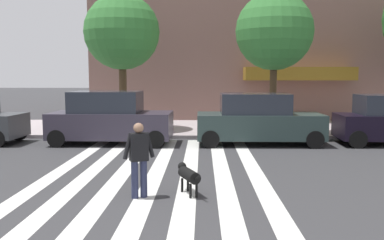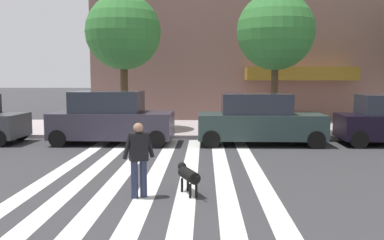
% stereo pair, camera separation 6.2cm
% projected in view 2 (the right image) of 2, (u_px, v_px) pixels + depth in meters
% --- Properties ---
extents(ground_plane, '(160.00, 160.00, 0.00)m').
position_uv_depth(ground_plane, '(113.00, 185.00, 10.02)').
color(ground_plane, '#353538').
extents(sidewalk_far, '(80.00, 6.00, 0.15)m').
position_uv_depth(sidewalk_far, '(160.00, 128.00, 20.31)').
color(sidewalk_far, '#AFA1A5').
rests_on(sidewalk_far, ground_plane).
extents(crosswalk_stripes, '(5.85, 14.12, 0.01)m').
position_uv_depth(crosswalk_stripes, '(150.00, 185.00, 9.99)').
color(crosswalk_stripes, silver).
rests_on(crosswalk_stripes, ground_plane).
extents(parked_car_behind_first, '(4.68, 2.13, 2.04)m').
position_uv_depth(parked_car_behind_first, '(111.00, 119.00, 16.01)').
color(parked_car_behind_first, '#332E3C').
rests_on(parked_car_behind_first, ground_plane).
extents(parked_car_third_in_line, '(4.76, 1.99, 1.97)m').
position_uv_depth(parked_car_third_in_line, '(259.00, 120.00, 15.83)').
color(parked_car_third_in_line, '#293A38').
rests_on(parked_car_third_in_line, ground_plane).
extents(street_tree_nearest, '(3.45, 3.45, 6.21)m').
position_uv_depth(street_tree_nearest, '(123.00, 33.00, 18.86)').
color(street_tree_nearest, '#4C3823').
rests_on(street_tree_nearest, sidewalk_far).
extents(street_tree_middle, '(3.30, 3.30, 6.02)m').
position_uv_depth(street_tree_middle, '(276.00, 32.00, 17.52)').
color(street_tree_middle, '#4C3823').
rests_on(street_tree_middle, sidewalk_far).
extents(pedestrian_dog_walker, '(0.68, 0.37, 1.64)m').
position_uv_depth(pedestrian_dog_walker, '(139.00, 156.00, 8.89)').
color(pedestrian_dog_walker, '#282D4C').
rests_on(pedestrian_dog_walker, ground_plane).
extents(dog_on_leash, '(0.57, 1.10, 0.65)m').
position_uv_depth(dog_on_leash, '(188.00, 175.00, 9.21)').
color(dog_on_leash, black).
rests_on(dog_on_leash, ground_plane).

